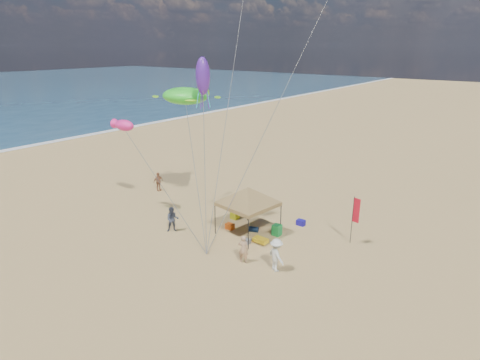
{
  "coord_description": "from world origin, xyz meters",
  "views": [
    {
      "loc": [
        13.59,
        -14.54,
        11.47
      ],
      "look_at": [
        0.0,
        3.0,
        4.0
      ],
      "focal_mm": 29.98,
      "sensor_mm": 36.0,
      "label": 1
    }
  ],
  "objects_px": {
    "cooler_blue": "(301,223)",
    "chair_green": "(277,230)",
    "feather_flag": "(355,213)",
    "canopy_tent": "(248,189)",
    "beach_cart": "(261,240)",
    "person_near_b": "(173,219)",
    "person_far_a": "(158,182)",
    "chair_yellow": "(235,214)",
    "person_near_a": "(243,249)",
    "cooler_red": "(230,226)",
    "person_near_c": "(276,255)"
  },
  "relations": [
    {
      "from": "cooler_blue",
      "to": "chair_green",
      "type": "height_order",
      "value": "chair_green"
    },
    {
      "from": "feather_flag",
      "to": "chair_green",
      "type": "height_order",
      "value": "feather_flag"
    },
    {
      "from": "canopy_tent",
      "to": "beach_cart",
      "type": "relative_size",
      "value": 6.56
    },
    {
      "from": "person_near_b",
      "to": "person_far_a",
      "type": "xyz_separation_m",
      "value": [
        -6.61,
        4.59,
        -0.04
      ]
    },
    {
      "from": "beach_cart",
      "to": "chair_yellow",
      "type": "bearing_deg",
      "value": 151.71
    },
    {
      "from": "beach_cart",
      "to": "person_near_a",
      "type": "distance_m",
      "value": 2.61
    },
    {
      "from": "cooler_red",
      "to": "person_far_a",
      "type": "distance_m",
      "value": 9.57
    },
    {
      "from": "chair_yellow",
      "to": "person_far_a",
      "type": "xyz_separation_m",
      "value": [
        -8.54,
        0.56,
        0.44
      ]
    },
    {
      "from": "cooler_red",
      "to": "beach_cart",
      "type": "relative_size",
      "value": 0.6
    },
    {
      "from": "person_near_c",
      "to": "person_far_a",
      "type": "bearing_deg",
      "value": 6.55
    },
    {
      "from": "canopy_tent",
      "to": "cooler_red",
      "type": "xyz_separation_m",
      "value": [
        -1.35,
        -0.16,
        -2.86
      ]
    },
    {
      "from": "cooler_blue",
      "to": "chair_green",
      "type": "bearing_deg",
      "value": -101.96
    },
    {
      "from": "chair_green",
      "to": "canopy_tent",
      "type": "bearing_deg",
      "value": -147.94
    },
    {
      "from": "feather_flag",
      "to": "cooler_red",
      "type": "bearing_deg",
      "value": -157.51
    },
    {
      "from": "person_near_b",
      "to": "person_far_a",
      "type": "relative_size",
      "value": 1.05
    },
    {
      "from": "canopy_tent",
      "to": "person_far_a",
      "type": "xyz_separation_m",
      "value": [
        -10.67,
        1.92,
        -2.26
      ]
    },
    {
      "from": "person_far_a",
      "to": "feather_flag",
      "type": "bearing_deg",
      "value": -84.04
    },
    {
      "from": "chair_green",
      "to": "person_near_a",
      "type": "bearing_deg",
      "value": -84.84
    },
    {
      "from": "cooler_red",
      "to": "beach_cart",
      "type": "bearing_deg",
      "value": -7.74
    },
    {
      "from": "person_near_b",
      "to": "feather_flag",
      "type": "bearing_deg",
      "value": -15.86
    },
    {
      "from": "feather_flag",
      "to": "person_near_a",
      "type": "height_order",
      "value": "feather_flag"
    },
    {
      "from": "chair_green",
      "to": "chair_yellow",
      "type": "xyz_separation_m",
      "value": [
        -3.7,
        0.37,
        0.0
      ]
    },
    {
      "from": "cooler_red",
      "to": "person_near_b",
      "type": "distance_m",
      "value": 3.75
    },
    {
      "from": "cooler_red",
      "to": "person_near_a",
      "type": "xyz_separation_m",
      "value": [
        3.28,
        -2.84,
        0.63
      ]
    },
    {
      "from": "person_near_c",
      "to": "person_far_a",
      "type": "xyz_separation_m",
      "value": [
        -14.5,
        4.54,
        -0.13
      ]
    },
    {
      "from": "chair_yellow",
      "to": "person_near_c",
      "type": "relative_size",
      "value": 0.38
    },
    {
      "from": "person_near_a",
      "to": "beach_cart",
      "type": "bearing_deg",
      "value": -97.17
    },
    {
      "from": "feather_flag",
      "to": "person_near_c",
      "type": "height_order",
      "value": "feather_flag"
    },
    {
      "from": "beach_cart",
      "to": "person_near_c",
      "type": "distance_m",
      "value": 3.31
    },
    {
      "from": "person_near_c",
      "to": "person_far_a",
      "type": "relative_size",
      "value": 1.17
    },
    {
      "from": "person_near_a",
      "to": "person_near_c",
      "type": "bearing_deg",
      "value": 171.6
    },
    {
      "from": "feather_flag",
      "to": "person_near_b",
      "type": "relative_size",
      "value": 1.81
    },
    {
      "from": "person_near_b",
      "to": "beach_cart",
      "type": "bearing_deg",
      "value": -23.33
    },
    {
      "from": "person_near_a",
      "to": "person_near_b",
      "type": "relative_size",
      "value": 0.98
    },
    {
      "from": "cooler_blue",
      "to": "beach_cart",
      "type": "relative_size",
      "value": 0.6
    },
    {
      "from": "person_near_c",
      "to": "canopy_tent",
      "type": "bearing_deg",
      "value": -10.43
    },
    {
      "from": "feather_flag",
      "to": "person_near_b",
      "type": "distance_m",
      "value": 11.39
    },
    {
      "from": "cooler_red",
      "to": "person_near_b",
      "type": "relative_size",
      "value": 0.32
    },
    {
      "from": "chair_yellow",
      "to": "person_near_a",
      "type": "height_order",
      "value": "person_near_a"
    },
    {
      "from": "chair_yellow",
      "to": "beach_cart",
      "type": "distance_m",
      "value": 3.98
    },
    {
      "from": "chair_yellow",
      "to": "beach_cart",
      "type": "relative_size",
      "value": 0.78
    },
    {
      "from": "feather_flag",
      "to": "person_near_c",
      "type": "relative_size",
      "value": 1.63
    },
    {
      "from": "cooler_blue",
      "to": "chair_yellow",
      "type": "height_order",
      "value": "chair_yellow"
    },
    {
      "from": "canopy_tent",
      "to": "cooler_red",
      "type": "bearing_deg",
      "value": -173.08
    },
    {
      "from": "beach_cart",
      "to": "person_near_b",
      "type": "bearing_deg",
      "value": -158.46
    },
    {
      "from": "chair_yellow",
      "to": "person_near_a",
      "type": "xyz_separation_m",
      "value": [
        4.06,
        -4.36,
        0.47
      ]
    },
    {
      "from": "beach_cart",
      "to": "person_far_a",
      "type": "relative_size",
      "value": 0.57
    },
    {
      "from": "canopy_tent",
      "to": "cooler_blue",
      "type": "relative_size",
      "value": 10.93
    },
    {
      "from": "beach_cart",
      "to": "person_near_b",
      "type": "distance_m",
      "value": 5.87
    },
    {
      "from": "beach_cart",
      "to": "person_near_b",
      "type": "height_order",
      "value": "person_near_b"
    }
  ]
}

